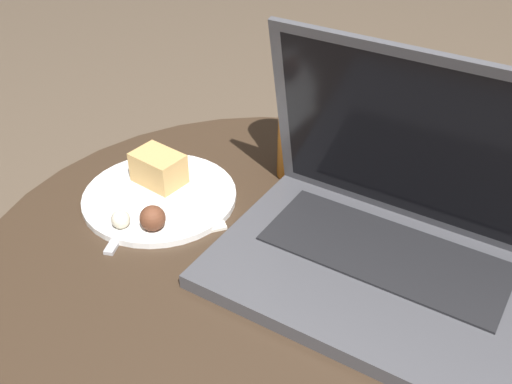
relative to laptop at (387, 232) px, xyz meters
name	(u,v)px	position (x,y,z in m)	size (l,w,h in m)	color
table	(266,341)	(-0.11, -0.09, -0.20)	(0.72, 0.72, 0.51)	#9E9EA3
napkin	(170,201)	(-0.28, -0.10, -0.05)	(0.20, 0.18, 0.00)	silver
laptop	(387,232)	(0.00, 0.00, 0.00)	(0.41, 0.32, 0.26)	#47474C
beer_glass	(304,113)	(-0.20, 0.08, 0.05)	(0.07, 0.07, 0.20)	#C6701E
snack_plate	(158,191)	(-0.30, -0.10, -0.04)	(0.21, 0.21, 0.05)	white
fork	(136,208)	(-0.30, -0.14, -0.05)	(0.10, 0.15, 0.00)	#B2B2B7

